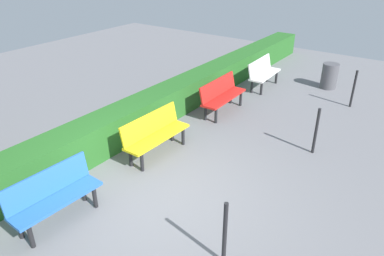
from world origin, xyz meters
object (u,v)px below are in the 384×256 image
bench_red (222,94)px  bench_blue (53,195)px  bench_yellow (155,133)px  trash_bin (329,76)px  bench_white (263,72)px

bench_red → bench_blue: size_ratio=1.10×
bench_yellow → trash_bin: size_ratio=2.12×
bench_blue → trash_bin: size_ratio=1.93×
bench_white → bench_yellow: same height
bench_white → bench_red: (2.25, -0.06, 0.00)m
bench_yellow → bench_blue: (2.44, 0.07, -0.00)m
bench_yellow → trash_bin: (-5.94, 1.71, -0.11)m
bench_red → bench_blue: bearing=-0.5°
trash_bin → bench_yellow: bearing=-16.0°
bench_yellow → bench_blue: bench_blue is taller
bench_white → bench_blue: size_ratio=1.01×
bench_red → bench_white: bearing=177.1°
bench_red → bench_blue: (5.02, 0.07, -0.00)m
bench_blue → bench_white: bearing=-177.5°
bench_white → bench_yellow: bearing=-3.2°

